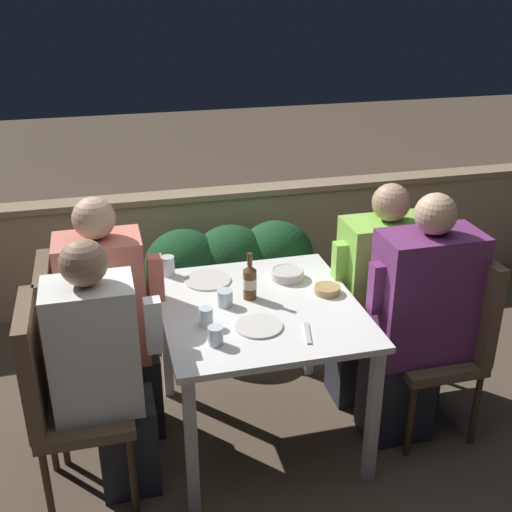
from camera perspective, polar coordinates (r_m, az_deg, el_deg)
The scene contains 22 objects.
ground_plane at distance 3.41m, azimuth 0.31°, elevation -15.37°, with size 16.00×16.00×0.00m, color brown.
parapet_wall at distance 4.51m, azimuth -4.61°, elevation 1.04°, with size 9.00×0.18×0.79m.
dining_table at distance 3.04m, azimuth 0.34°, elevation -5.93°, with size 0.91×0.98×0.74m.
planter_hedge at distance 4.08m, azimuth -2.26°, elevation -1.59°, with size 1.08×0.47×0.72m.
chair_left_near at distance 2.86m, azimuth -17.30°, elevation -11.25°, with size 0.41×0.41×0.97m.
person_white_polo at distance 2.81m, azimuth -13.27°, elevation -10.01°, with size 0.47×0.26×1.23m.
chair_left_far at distance 3.17m, azimuth -16.18°, elevation -7.28°, with size 0.41×0.41×0.97m.
person_coral_top at distance 3.13m, azimuth -12.64°, elevation -5.83°, with size 0.48×0.26×1.27m.
chair_right_near at distance 3.28m, azimuth 17.09°, elevation -6.21°, with size 0.41×0.41×0.97m.
person_purple_stripe at distance 3.16m, azimuth 14.07°, elevation -5.71°, with size 0.52×0.26×1.28m.
chair_right_far at distance 3.52m, azimuth 13.66°, elevation -3.59°, with size 0.41×0.41×0.97m.
person_green_blouse at distance 3.42m, azimuth 10.68°, elevation -3.48°, with size 0.51×0.26×1.22m.
beer_bottle at distance 3.01m, azimuth -0.56°, elevation -2.26°, with size 0.07×0.07×0.23m.
plate_0 at distance 2.82m, azimuth 0.22°, elevation -6.24°, with size 0.21×0.21×0.01m.
plate_1 at distance 3.22m, azimuth -4.33°, elevation -2.15°, with size 0.23×0.23×0.01m.
bowl_0 at distance 3.23m, azimuth 2.82°, elevation -1.58°, with size 0.17×0.17×0.05m.
bowl_1 at distance 3.11m, azimuth 6.35°, elevation -2.95°, with size 0.13×0.13×0.04m.
glass_cup_0 at distance 2.82m, azimuth -4.47°, elevation -5.42°, with size 0.06×0.06×0.09m.
glass_cup_1 at distance 2.98m, azimuth -2.78°, elevation -3.75°, with size 0.07×0.07×0.08m.
glass_cup_2 at distance 3.29m, azimuth -7.84°, elevation -0.88°, with size 0.07×0.07×0.10m.
glass_cup_3 at distance 2.69m, azimuth -3.61°, elevation -7.09°, with size 0.07×0.07×0.08m.
fork_0 at distance 2.78m, azimuth 4.60°, elevation -6.85°, with size 0.06×0.17×0.01m.
Camera 1 is at (-0.66, -2.54, 2.18)m, focal length 45.00 mm.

